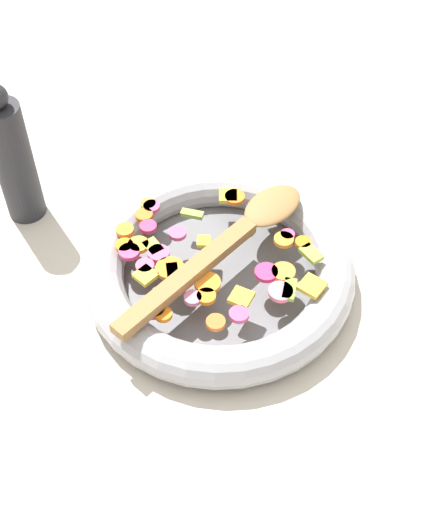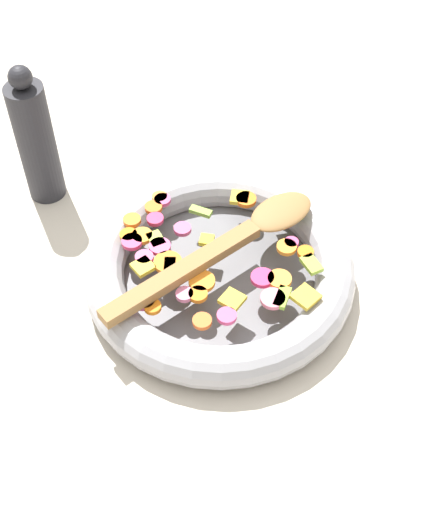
{
  "view_description": "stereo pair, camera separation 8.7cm",
  "coord_description": "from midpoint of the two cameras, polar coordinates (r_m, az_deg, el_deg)",
  "views": [
    {
      "loc": [
        -0.54,
        0.2,
        0.71
      ],
      "look_at": [
        0.0,
        0.0,
        0.05
      ],
      "focal_mm": 50.0,
      "sensor_mm": 36.0,
      "label": 1
    },
    {
      "loc": [
        -0.56,
        0.12,
        0.71
      ],
      "look_at": [
        0.0,
        0.0,
        0.05
      ],
      "focal_mm": 50.0,
      "sensor_mm": 36.0,
      "label": 2
    }
  ],
  "objects": [
    {
      "name": "ground_plane",
      "position": [
        0.91,
        2.74,
        -2.22
      ],
      "size": [
        4.0,
        4.0,
        0.0
      ],
      "primitive_type": "plane",
      "color": "beige"
    },
    {
      "name": "skillet",
      "position": [
        0.9,
        2.79,
        -1.33
      ],
      "size": [
        0.34,
        0.34,
        0.05
      ],
      "color": "slate",
      "rests_on": "ground_plane"
    },
    {
      "name": "chopped_vegetables",
      "position": [
        0.87,
        1.94,
        -0.15
      ],
      "size": [
        0.24,
        0.24,
        0.01
      ],
      "color": "orange",
      "rests_on": "skillet"
    },
    {
      "name": "wooden_spoon",
      "position": [
        0.88,
        4.03,
        1.11
      ],
      "size": [
        0.18,
        0.3,
        0.01
      ],
      "color": "olive",
      "rests_on": "chopped_vegetables"
    },
    {
      "name": "pepper_mill",
      "position": [
        0.98,
        -12.03,
        8.95
      ],
      "size": [
        0.05,
        0.05,
        0.21
      ],
      "color": "#232328",
      "rests_on": "ground_plane"
    }
  ]
}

